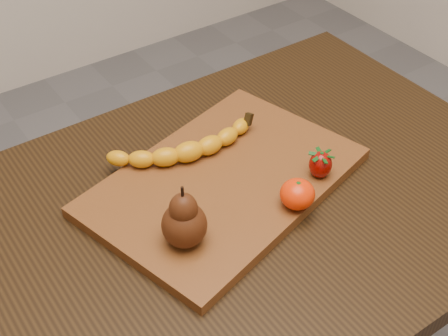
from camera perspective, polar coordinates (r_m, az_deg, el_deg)
table at (r=1.11m, az=1.71°, el=-6.30°), size 1.00×0.70×0.76m
cutting_board at (r=1.06m, az=0.00°, el=-1.24°), size 0.51×0.41×0.02m
banana at (r=1.07m, az=-3.26°, el=1.49°), size 0.24×0.10×0.04m
pear at (r=0.91m, az=-3.70°, el=-4.36°), size 0.07×0.07×0.11m
mandarin at (r=0.99m, az=6.73°, el=-2.39°), size 0.07×0.07×0.05m
strawberry at (r=1.05m, az=8.82°, el=0.39°), size 0.04×0.04×0.05m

